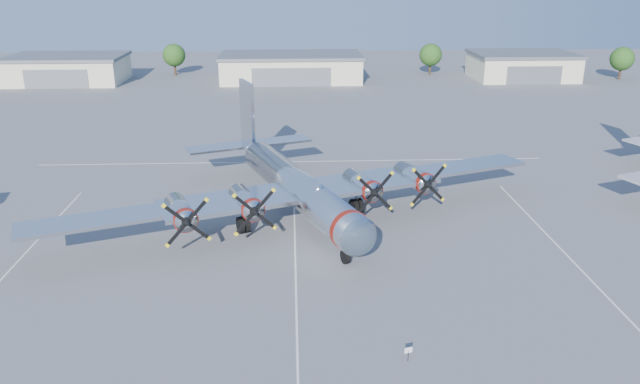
{
  "coord_description": "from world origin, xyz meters",
  "views": [
    {
      "loc": [
        -0.14,
        -46.56,
        21.98
      ],
      "look_at": [
        2.3,
        5.32,
        3.2
      ],
      "focal_mm": 35.0,
      "sensor_mm": 36.0,
      "label": 1
    }
  ],
  "objects_px": {
    "tree_east": "(431,55)",
    "main_bomber_b29": "(294,215)",
    "hangar_center": "(291,67)",
    "hangar_east": "(522,66)",
    "hangar_west": "(68,69)",
    "info_placard": "(408,352)",
    "tree_west": "(174,55)",
    "tree_far_east": "(622,59)"
  },
  "relations": [
    {
      "from": "hangar_center",
      "to": "main_bomber_b29",
      "type": "height_order",
      "value": "hangar_center"
    },
    {
      "from": "tree_east",
      "to": "tree_far_east",
      "type": "distance_m",
      "value": 38.83
    },
    {
      "from": "hangar_center",
      "to": "hangar_east",
      "type": "xyz_separation_m",
      "value": [
        48.0,
        0.0,
        0.0
      ]
    },
    {
      "from": "tree_far_east",
      "to": "info_placard",
      "type": "bearing_deg",
      "value": -122.75
    },
    {
      "from": "tree_west",
      "to": "hangar_west",
      "type": "bearing_deg",
      "value": -158.11
    },
    {
      "from": "tree_west",
      "to": "info_placard",
      "type": "distance_m",
      "value": 110.22
    },
    {
      "from": "hangar_west",
      "to": "info_placard",
      "type": "xyz_separation_m",
      "value": [
        51.53,
        -97.52,
        -2.05
      ]
    },
    {
      "from": "hangar_east",
      "to": "main_bomber_b29",
      "type": "height_order",
      "value": "hangar_east"
    },
    {
      "from": "tree_west",
      "to": "hangar_east",
      "type": "bearing_deg",
      "value": -6.28
    },
    {
      "from": "tree_west",
      "to": "info_placard",
      "type": "height_order",
      "value": "tree_west"
    },
    {
      "from": "hangar_west",
      "to": "hangar_center",
      "type": "distance_m",
      "value": 45.0
    },
    {
      "from": "hangar_west",
      "to": "main_bomber_b29",
      "type": "height_order",
      "value": "hangar_west"
    },
    {
      "from": "hangar_center",
      "to": "tree_far_east",
      "type": "relative_size",
      "value": 4.31
    },
    {
      "from": "hangar_center",
      "to": "main_bomber_b29",
      "type": "bearing_deg",
      "value": -90.03
    },
    {
      "from": "tree_east",
      "to": "tree_far_east",
      "type": "xyz_separation_m",
      "value": [
        38.0,
        -8.0,
        0.0
      ]
    },
    {
      "from": "hangar_west",
      "to": "tree_far_east",
      "type": "distance_m",
      "value": 113.03
    },
    {
      "from": "hangar_west",
      "to": "hangar_east",
      "type": "relative_size",
      "value": 1.1
    },
    {
      "from": "main_bomber_b29",
      "to": "hangar_east",
      "type": "bearing_deg",
      "value": 36.08
    },
    {
      "from": "hangar_west",
      "to": "tree_east",
      "type": "relative_size",
      "value": 3.4
    },
    {
      "from": "info_placard",
      "to": "tree_east",
      "type": "bearing_deg",
      "value": 60.95
    },
    {
      "from": "hangar_west",
      "to": "info_placard",
      "type": "distance_m",
      "value": 110.31
    },
    {
      "from": "hangar_center",
      "to": "hangar_east",
      "type": "relative_size",
      "value": 1.39
    },
    {
      "from": "tree_far_east",
      "to": "hangar_center",
      "type": "bearing_deg",
      "value": 178.35
    },
    {
      "from": "tree_west",
      "to": "tree_far_east",
      "type": "distance_m",
      "value": 93.54
    },
    {
      "from": "hangar_east",
      "to": "main_bomber_b29",
      "type": "distance_m",
      "value": 88.33
    },
    {
      "from": "hangar_center",
      "to": "tree_west",
      "type": "xyz_separation_m",
      "value": [
        -25.0,
        8.04,
        1.51
      ]
    },
    {
      "from": "tree_west",
      "to": "main_bomber_b29",
      "type": "xyz_separation_m",
      "value": [
        24.96,
        -82.12,
        -4.22
      ]
    },
    {
      "from": "hangar_east",
      "to": "tree_far_east",
      "type": "relative_size",
      "value": 3.1
    },
    {
      "from": "tree_west",
      "to": "tree_east",
      "type": "relative_size",
      "value": 1.0
    },
    {
      "from": "hangar_center",
      "to": "main_bomber_b29",
      "type": "xyz_separation_m",
      "value": [
        -0.04,
        -74.08,
        -2.71
      ]
    },
    {
      "from": "tree_far_east",
      "to": "hangar_west",
      "type": "bearing_deg",
      "value": 179.0
    },
    {
      "from": "tree_east",
      "to": "main_bomber_b29",
      "type": "distance_m",
      "value": 85.67
    },
    {
      "from": "tree_east",
      "to": "main_bomber_b29",
      "type": "bearing_deg",
      "value": -110.55
    },
    {
      "from": "tree_east",
      "to": "main_bomber_b29",
      "type": "height_order",
      "value": "tree_east"
    },
    {
      "from": "tree_west",
      "to": "main_bomber_b29",
      "type": "distance_m",
      "value": 85.93
    },
    {
      "from": "tree_west",
      "to": "hangar_center",
      "type": "bearing_deg",
      "value": -17.82
    },
    {
      "from": "info_placard",
      "to": "tree_west",
      "type": "bearing_deg",
      "value": 90.35
    },
    {
      "from": "hangar_west",
      "to": "info_placard",
      "type": "relative_size",
      "value": 23.84
    },
    {
      "from": "hangar_center",
      "to": "tree_far_east",
      "type": "bearing_deg",
      "value": -1.65
    },
    {
      "from": "hangar_center",
      "to": "info_placard",
      "type": "bearing_deg",
      "value": -86.17
    },
    {
      "from": "tree_far_east",
      "to": "info_placard",
      "type": "height_order",
      "value": "tree_far_east"
    },
    {
      "from": "tree_east",
      "to": "info_placard",
      "type": "bearing_deg",
      "value": -102.77
    }
  ]
}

